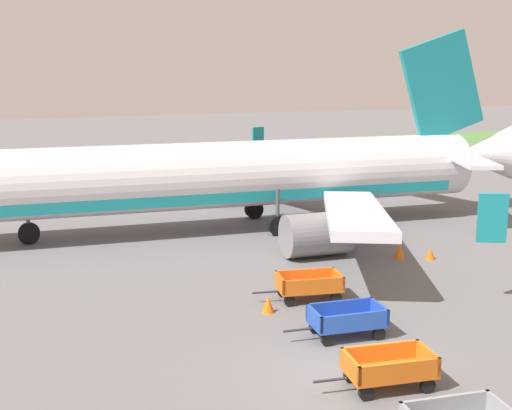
{
  "coord_description": "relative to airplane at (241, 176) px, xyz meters",
  "views": [
    {
      "loc": [
        -9.45,
        -16.32,
        9.1
      ],
      "look_at": [
        1.33,
        12.01,
        2.8
      ],
      "focal_mm": 46.85,
      "sensor_mm": 36.0,
      "label": 1
    }
  ],
  "objects": [
    {
      "name": "grass_strip",
      "position": [
        -2.99,
        28.09,
        -3.02
      ],
      "size": [
        220.0,
        28.0,
        0.06
      ],
      "primitive_type": "cube",
      "color": "#518442",
      "rests_on": "ground"
    },
    {
      "name": "baggage_cart_third_in_row",
      "position": [
        -2.53,
        -19.85,
        -2.45
      ],
      "size": [
        3.61,
        1.69,
        1.07
      ],
      "color": "orange",
      "rests_on": "ground"
    },
    {
      "name": "ground_plane",
      "position": [
        -2.99,
        -18.83,
        -3.05
      ],
      "size": [
        220.0,
        220.0,
        0.0
      ],
      "primitive_type": "plane",
      "color": "slate"
    },
    {
      "name": "traffic_cone_mid_apron",
      "position": [
        6.4,
        -9.23,
        -2.75
      ],
      "size": [
        0.46,
        0.46,
        0.6
      ],
      "primitive_type": "cone",
      "color": "orange",
      "rests_on": "ground"
    },
    {
      "name": "baggage_cart_fourth_in_row",
      "position": [
        -1.88,
        -16.12,
        -2.45
      ],
      "size": [
        3.6,
        1.6,
        1.07
      ],
      "color": "#234CB2",
      "rests_on": "ground"
    },
    {
      "name": "airplane",
      "position": [
        0.0,
        0.0,
        0.0
      ],
      "size": [
        37.65,
        30.24,
        11.34
      ],
      "color": "silver",
      "rests_on": "ground"
    },
    {
      "name": "baggage_cart_far_end",
      "position": [
        -1.51,
        -12.31,
        -2.45
      ],
      "size": [
        3.62,
        1.78,
        1.07
      ],
      "color": "orange",
      "rests_on": "ground"
    },
    {
      "name": "traffic_cone_by_carts",
      "position": [
        5.11,
        -8.54,
        -2.71
      ],
      "size": [
        0.52,
        0.52,
        0.69
      ],
      "primitive_type": "cone",
      "color": "orange",
      "rests_on": "ground"
    },
    {
      "name": "traffic_cone_near_plane",
      "position": [
        -3.53,
        -13.03,
        -2.74
      ],
      "size": [
        0.48,
        0.48,
        0.64
      ],
      "primitive_type": "cone",
      "color": "orange",
      "rests_on": "ground"
    }
  ]
}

